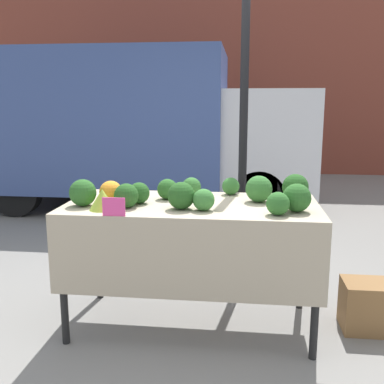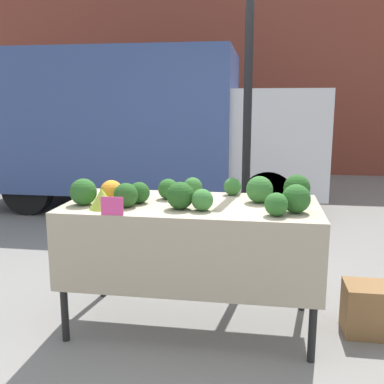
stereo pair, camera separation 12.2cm
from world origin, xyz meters
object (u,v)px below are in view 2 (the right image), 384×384
(orange_cauliflower, at_px, (111,191))
(price_sign, at_px, (112,206))
(produce_crate, at_px, (370,309))
(parked_truck, at_px, (142,125))

(orange_cauliflower, relative_size, price_sign, 1.10)
(orange_cauliflower, bearing_deg, produce_crate, 4.18)
(parked_truck, relative_size, orange_cauliflower, 31.83)
(parked_truck, distance_m, orange_cauliflower, 3.91)
(price_sign, bearing_deg, parked_truck, 102.58)
(price_sign, height_order, produce_crate, price_sign)
(produce_crate, bearing_deg, orange_cauliflower, -175.82)
(price_sign, bearing_deg, orange_cauliflower, 109.40)
(orange_cauliflower, bearing_deg, price_sign, -70.60)
(parked_truck, xyz_separation_m, orange_cauliflower, (0.81, -3.81, -0.27))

